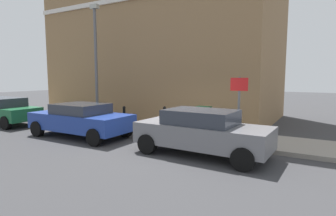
{
  "coord_description": "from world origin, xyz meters",
  "views": [
    {
      "loc": [
        -8.17,
        -4.39,
        2.46
      ],
      "look_at": [
        1.3,
        1.16,
        1.2
      ],
      "focal_mm": 29.36,
      "sensor_mm": 36.0,
      "label": 1
    }
  ],
  "objects_px": {
    "car_green": "(2,110)",
    "utility_cabinet": "(203,122)",
    "street_sign": "(239,100)",
    "bollard_far_kerb": "(124,117)",
    "bollard_near_cabinet": "(165,117)",
    "car_grey": "(202,131)",
    "car_blue": "(81,119)",
    "lamppost": "(96,59)"
  },
  "relations": [
    {
      "from": "car_green",
      "to": "utility_cabinet",
      "type": "distance_m",
      "value": 10.57
    },
    {
      "from": "car_green",
      "to": "street_sign",
      "type": "xyz_separation_m",
      "value": [
        1.42,
        -11.95,
        0.93
      ]
    },
    {
      "from": "bollard_far_kerb",
      "to": "street_sign",
      "type": "xyz_separation_m",
      "value": [
        0.01,
        -5.0,
        0.96
      ]
    },
    {
      "from": "utility_cabinet",
      "to": "bollard_far_kerb",
      "type": "relative_size",
      "value": 1.11
    },
    {
      "from": "car_green",
      "to": "bollard_near_cabinet",
      "type": "xyz_separation_m",
      "value": [
        2.21,
        -8.52,
        -0.03
      ]
    },
    {
      "from": "car_grey",
      "to": "car_green",
      "type": "relative_size",
      "value": 0.94
    },
    {
      "from": "car_blue",
      "to": "street_sign",
      "type": "height_order",
      "value": "street_sign"
    },
    {
      "from": "car_green",
      "to": "utility_cabinet",
      "type": "relative_size",
      "value": 3.92
    },
    {
      "from": "utility_cabinet",
      "to": "street_sign",
      "type": "height_order",
      "value": "street_sign"
    },
    {
      "from": "bollard_far_kerb",
      "to": "bollard_near_cabinet",
      "type": "bearing_deg",
      "value": -62.96
    },
    {
      "from": "car_green",
      "to": "street_sign",
      "type": "relative_size",
      "value": 1.96
    },
    {
      "from": "utility_cabinet",
      "to": "lamppost",
      "type": "distance_m",
      "value": 6.23
    },
    {
      "from": "car_grey",
      "to": "street_sign",
      "type": "relative_size",
      "value": 1.84
    },
    {
      "from": "utility_cabinet",
      "to": "lamppost",
      "type": "height_order",
      "value": "lamppost"
    },
    {
      "from": "utility_cabinet",
      "to": "lamppost",
      "type": "relative_size",
      "value": 0.2
    },
    {
      "from": "car_grey",
      "to": "bollard_near_cabinet",
      "type": "relative_size",
      "value": 4.07
    },
    {
      "from": "car_green",
      "to": "lamppost",
      "type": "distance_m",
      "value": 5.75
    },
    {
      "from": "car_green",
      "to": "car_grey",
      "type": "bearing_deg",
      "value": 179.52
    },
    {
      "from": "car_green",
      "to": "utility_cabinet",
      "type": "bearing_deg",
      "value": -168.89
    },
    {
      "from": "bollard_near_cabinet",
      "to": "bollard_far_kerb",
      "type": "height_order",
      "value": "same"
    },
    {
      "from": "street_sign",
      "to": "car_blue",
      "type": "bearing_deg",
      "value": 103.69
    },
    {
      "from": "car_grey",
      "to": "street_sign",
      "type": "bearing_deg",
      "value": -115.37
    },
    {
      "from": "bollard_near_cabinet",
      "to": "bollard_far_kerb",
      "type": "distance_m",
      "value": 1.76
    },
    {
      "from": "utility_cabinet",
      "to": "street_sign",
      "type": "relative_size",
      "value": 0.5
    },
    {
      "from": "street_sign",
      "to": "bollard_far_kerb",
      "type": "bearing_deg",
      "value": 90.13
    },
    {
      "from": "car_green",
      "to": "street_sign",
      "type": "height_order",
      "value": "street_sign"
    },
    {
      "from": "car_green",
      "to": "street_sign",
      "type": "distance_m",
      "value": 12.07
    },
    {
      "from": "car_blue",
      "to": "car_green",
      "type": "relative_size",
      "value": 0.96
    },
    {
      "from": "bollard_far_kerb",
      "to": "lamppost",
      "type": "xyz_separation_m",
      "value": [
        0.67,
        2.25,
        2.6
      ]
    },
    {
      "from": "bollard_far_kerb",
      "to": "car_grey",
      "type": "bearing_deg",
      "value": -108.48
    },
    {
      "from": "utility_cabinet",
      "to": "bollard_far_kerb",
      "type": "distance_m",
      "value": 3.48
    },
    {
      "from": "utility_cabinet",
      "to": "car_grey",
      "type": "bearing_deg",
      "value": -158.06
    },
    {
      "from": "car_grey",
      "to": "utility_cabinet",
      "type": "height_order",
      "value": "car_grey"
    },
    {
      "from": "car_grey",
      "to": "bollard_near_cabinet",
      "type": "height_order",
      "value": "car_grey"
    },
    {
      "from": "street_sign",
      "to": "lamppost",
      "type": "height_order",
      "value": "lamppost"
    },
    {
      "from": "car_green",
      "to": "bollard_near_cabinet",
      "type": "height_order",
      "value": "car_green"
    },
    {
      "from": "utility_cabinet",
      "to": "street_sign",
      "type": "distance_m",
      "value": 1.99
    },
    {
      "from": "car_green",
      "to": "bollard_far_kerb",
      "type": "height_order",
      "value": "car_green"
    },
    {
      "from": "lamppost",
      "to": "utility_cabinet",
      "type": "bearing_deg",
      "value": -89.65
    },
    {
      "from": "bollard_near_cabinet",
      "to": "car_blue",
      "type": "bearing_deg",
      "value": 130.74
    },
    {
      "from": "car_grey",
      "to": "street_sign",
      "type": "height_order",
      "value": "street_sign"
    },
    {
      "from": "car_green",
      "to": "bollard_far_kerb",
      "type": "relative_size",
      "value": 4.34
    }
  ]
}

